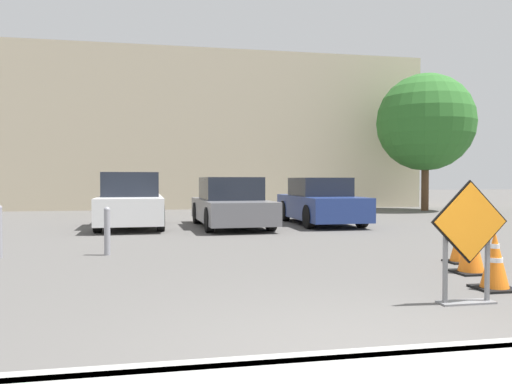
{
  "coord_description": "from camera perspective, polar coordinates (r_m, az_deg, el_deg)",
  "views": [
    {
      "loc": [
        -1.65,
        -3.3,
        1.37
      ],
      "look_at": [
        0.94,
        10.15,
        1.03
      ],
      "focal_mm": 35.0,
      "sensor_mm": 36.0,
      "label": 1
    }
  ],
  "objects": [
    {
      "name": "traffic_cone_second",
      "position": [
        7.96,
        23.37,
        -5.63
      ],
      "size": [
        0.5,
        0.5,
        0.83
      ],
      "color": "black",
      "rests_on": "ground_plane"
    },
    {
      "name": "traffic_cone_nearest",
      "position": [
        6.92,
        25.61,
        -7.09
      ],
      "size": [
        0.46,
        0.46,
        0.74
      ],
      "color": "black",
      "rests_on": "ground_plane"
    },
    {
      "name": "street_tree_behind_lot",
      "position": [
        23.26,
        18.8,
        7.53
      ],
      "size": [
        4.24,
        4.24,
        6.0
      ],
      "color": "#513823",
      "rests_on": "ground_plane"
    },
    {
      "name": "ground_plane",
      "position": [
        13.47,
        -3.82,
        -4.4
      ],
      "size": [
        96.0,
        96.0,
        0.0
      ],
      "primitive_type": "plane",
      "color": "#565451"
    },
    {
      "name": "building_facade_backdrop",
      "position": [
        25.69,
        -4.38,
        6.65
      ],
      "size": [
        19.67,
        5.0,
        7.41
      ],
      "color": "beige",
      "rests_on": "ground_plane"
    },
    {
      "name": "parked_car_nearest",
      "position": [
        14.71,
        -14.12,
        -1.15
      ],
      "size": [
        1.9,
        4.16,
        1.57
      ],
      "rotation": [
        0.0,
        0.0,
        3.17
      ],
      "color": "white",
      "rests_on": "ground_plane"
    },
    {
      "name": "parked_car_third",
      "position": [
        15.44,
        7.36,
        -1.2
      ],
      "size": [
        1.8,
        4.21,
        1.42
      ],
      "rotation": [
        0.0,
        0.0,
        3.15
      ],
      "color": "navy",
      "rests_on": "ground_plane"
    },
    {
      "name": "curb_lip",
      "position": [
        3.91,
        15.58,
        -18.02
      ],
      "size": [
        31.13,
        0.2,
        0.14
      ],
      "color": "#999993",
      "rests_on": "ground_plane"
    },
    {
      "name": "parked_car_second",
      "position": [
        14.4,
        -2.9,
        -1.4
      ],
      "size": [
        2.01,
        4.39,
        1.43
      ],
      "rotation": [
        0.0,
        0.0,
        3.19
      ],
      "color": "slate",
      "rests_on": "ground_plane"
    },
    {
      "name": "bollard_nearest",
      "position": [
        9.42,
        -16.65,
        -4.13
      ],
      "size": [
        0.12,
        0.12,
        0.88
      ],
      "color": "gray",
      "rests_on": "ground_plane"
    },
    {
      "name": "traffic_cone_third",
      "position": [
        8.9,
        22.24,
        -5.45
      ],
      "size": [
        0.41,
        0.41,
        0.65
      ],
      "color": "black",
      "rests_on": "ground_plane"
    },
    {
      "name": "road_closed_sign",
      "position": [
        5.95,
        23.17,
        -4.59
      ],
      "size": [
        0.91,
        0.2,
        1.36
      ],
      "color": "black",
      "rests_on": "ground_plane"
    }
  ]
}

